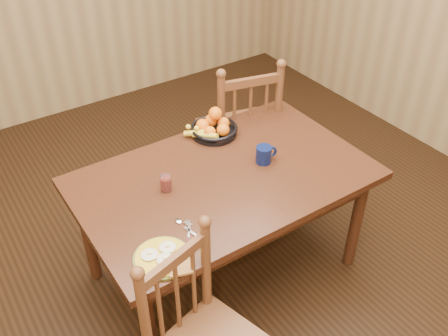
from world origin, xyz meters
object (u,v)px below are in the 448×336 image
coffee_mug (264,154)px  fruit_bowl (213,128)px  dining_table (224,187)px  chair_far (240,131)px  breakfast_plate (163,257)px

coffee_mug → fruit_bowl: 0.41m
dining_table → chair_far: size_ratio=1.48×
dining_table → coffee_mug: bearing=-4.4°
chair_far → fruit_bowl: 0.50m
dining_table → breakfast_plate: 0.69m
breakfast_plate → fruit_bowl: 1.06m
chair_far → fruit_bowl: (-0.36, -0.22, 0.27)m
chair_far → coffee_mug: chair_far is taller
chair_far → dining_table: bearing=61.8°
chair_far → breakfast_plate: chair_far is taller
breakfast_plate → fruit_bowl: bearing=44.9°
breakfast_plate → chair_far: bearing=41.0°
breakfast_plate → fruit_bowl: size_ratio=0.93×
breakfast_plate → dining_table: bearing=32.5°
dining_table → coffee_mug: coffee_mug is taller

